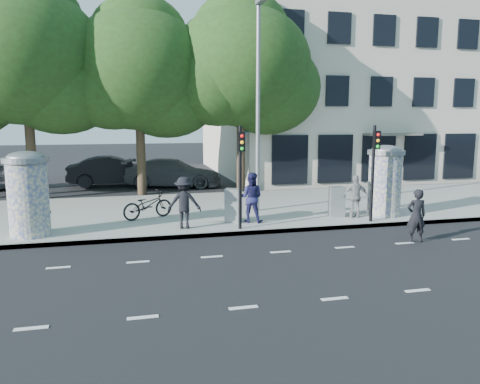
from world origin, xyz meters
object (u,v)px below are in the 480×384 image
object	(u,v)px
cabinet_left	(233,205)
man_road	(416,216)
traffic_pole_far	(374,163)
car_right	(173,173)
car_mid	(114,171)
traffic_pole_near	(241,167)
ped_a	(35,205)
ad_column_left	(28,192)
ped_e	(356,196)
bicycle	(148,205)
ad_column_right	(385,179)
cabinet_right	(337,202)
street_lamp	(258,91)
ped_c	(251,197)
ped_d	(184,203)

from	to	relation	value
cabinet_left	man_road	bearing A→B (deg)	-12.36
traffic_pole_far	car_right	size ratio (longest dim) A/B	0.64
cabinet_left	car_mid	bearing A→B (deg)	133.32
man_road	traffic_pole_near	bearing A→B (deg)	-15.59
ped_a	cabinet_left	size ratio (longest dim) A/B	1.62
ad_column_left	man_road	world-z (taller)	ad_column_left
ped_e	ped_a	bearing A→B (deg)	11.05
ad_column_left	ped_e	bearing A→B (deg)	0.38
man_road	ped_a	bearing A→B (deg)	-6.06
man_road	bicycle	world-z (taller)	man_road
ad_column_right	cabinet_left	xyz separation A→B (m)	(-5.79, 0.21, -0.79)
ad_column_right	traffic_pole_near	bearing A→B (deg)	-171.11
cabinet_right	street_lamp	bearing A→B (deg)	155.74
ad_column_right	ped_a	distance (m)	12.26
traffic_pole_far	street_lamp	bearing A→B (deg)	140.12
ped_c	ped_d	bearing A→B (deg)	33.18
traffic_pole_far	ped_d	size ratio (longest dim) A/B	1.97
bicycle	car_right	bearing A→B (deg)	-34.38
traffic_pole_near	traffic_pole_far	size ratio (longest dim) A/B	1.00
ped_c	car_mid	distance (m)	12.44
ped_d	cabinet_right	bearing A→B (deg)	-165.90
ped_d	car_mid	distance (m)	12.07
bicycle	car_right	world-z (taller)	car_right
traffic_pole_near	street_lamp	xyz separation A→B (m)	(1.40, 2.84, 2.56)
traffic_pole_far	ped_a	xyz separation A→B (m)	(-11.26, 0.83, -1.12)
ad_column_right	car_right	bearing A→B (deg)	123.75
cabinet_left	car_mid	distance (m)	12.05
traffic_pole_near	car_mid	distance (m)	13.17
ped_d	car_right	world-z (taller)	ped_d
ped_c	ped_e	world-z (taller)	ped_c
car_mid	car_right	xyz separation A→B (m)	(3.20, -1.09, -0.05)
ad_column_right	ped_d	size ratio (longest dim) A/B	1.53
ped_c	cabinet_left	bearing A→B (deg)	8.16
traffic_pole_far	bicycle	xyz separation A→B (m)	(-7.71, 2.39, -1.58)
ad_column_right	cabinet_left	size ratio (longest dim) A/B	2.23
traffic_pole_near	street_lamp	world-z (taller)	street_lamp
traffic_pole_near	traffic_pole_far	bearing A→B (deg)	0.00
ped_d	street_lamp	bearing A→B (deg)	-135.54
ped_d	car_mid	size ratio (longest dim) A/B	0.34
ped_a	traffic_pole_far	bearing A→B (deg)	166.20
ped_c	bicycle	distance (m)	3.82
ad_column_left	cabinet_right	world-z (taller)	ad_column_left
ped_a	cabinet_left	world-z (taller)	ped_a
ped_d	ad_column_left	bearing A→B (deg)	7.29
cabinet_left	ped_d	bearing A→B (deg)	-140.72
man_road	car_right	xyz separation A→B (m)	(-6.12, 13.59, -0.06)
ad_column_left	cabinet_left	xyz separation A→B (m)	(6.61, 0.41, -0.79)
ped_d	car_right	distance (m)	10.73
ad_column_right	cabinet_left	bearing A→B (deg)	177.91
man_road	bicycle	distance (m)	9.21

